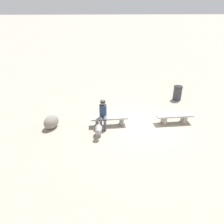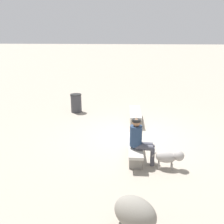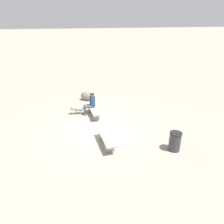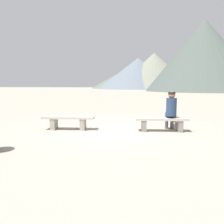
{
  "view_description": "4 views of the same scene",
  "coord_description": "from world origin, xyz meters",
  "px_view_note": "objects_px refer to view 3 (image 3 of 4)",
  "views": [
    {
      "loc": [
        1.89,
        8.69,
        5.1
      ],
      "look_at": [
        1.44,
        0.07,
        0.69
      ],
      "focal_mm": 34.36,
      "sensor_mm": 36.0,
      "label": 1
    },
    {
      "loc": [
        7.79,
        0.16,
        3.3
      ],
      "look_at": [
        0.15,
        -0.74,
        0.89
      ],
      "focal_mm": 38.78,
      "sensor_mm": 36.0,
      "label": 2
    },
    {
      "loc": [
        -9.07,
        1.58,
        5.12
      ],
      "look_at": [
        0.83,
        -0.81,
        0.48
      ],
      "focal_mm": 33.35,
      "sensor_mm": 36.0,
      "label": 3
    },
    {
      "loc": [
        0.8,
        -7.09,
        1.5
      ],
      "look_at": [
        -0.22,
        1.59,
        0.41
      ],
      "focal_mm": 35.8,
      "sensor_mm": 36.0,
      "label": 4
    }
  ],
  "objects_px": {
    "bench_left": "(106,139)",
    "dog": "(77,109)",
    "bench_right": "(94,111)",
    "trash_bin": "(175,141)",
    "boulder": "(87,96)",
    "seated_person": "(91,103)"
  },
  "relations": [
    {
      "from": "bench_right",
      "to": "trash_bin",
      "type": "relative_size",
      "value": 2.04
    },
    {
      "from": "trash_bin",
      "to": "boulder",
      "type": "height_order",
      "value": "trash_bin"
    },
    {
      "from": "dog",
      "to": "seated_person",
      "type": "bearing_deg",
      "value": 167.42
    },
    {
      "from": "bench_right",
      "to": "trash_bin",
      "type": "xyz_separation_m",
      "value": [
        -4.08,
        -2.77,
        0.11
      ]
    },
    {
      "from": "bench_left",
      "to": "trash_bin",
      "type": "distance_m",
      "value": 2.89
    },
    {
      "from": "bench_left",
      "to": "dog",
      "type": "bearing_deg",
      "value": 11.91
    },
    {
      "from": "seated_person",
      "to": "bench_left",
      "type": "bearing_deg",
      "value": -174.92
    },
    {
      "from": "bench_right",
      "to": "dog",
      "type": "bearing_deg",
      "value": 57.71
    },
    {
      "from": "seated_person",
      "to": "trash_bin",
      "type": "bearing_deg",
      "value": -144.71
    },
    {
      "from": "seated_person",
      "to": "boulder",
      "type": "relative_size",
      "value": 1.56
    },
    {
      "from": "dog",
      "to": "trash_bin",
      "type": "xyz_separation_m",
      "value": [
        -4.58,
        -3.67,
        0.08
      ]
    },
    {
      "from": "bench_right",
      "to": "dog",
      "type": "relative_size",
      "value": 2.06
    },
    {
      "from": "bench_left",
      "to": "dog",
      "type": "height_order",
      "value": "dog"
    },
    {
      "from": "bench_left",
      "to": "trash_bin",
      "type": "bearing_deg",
      "value": -114.21
    },
    {
      "from": "boulder",
      "to": "bench_right",
      "type": "bearing_deg",
      "value": -178.46
    },
    {
      "from": "bench_left",
      "to": "trash_bin",
      "type": "xyz_separation_m",
      "value": [
        -1.03,
        -2.7,
        0.11
      ]
    },
    {
      "from": "trash_bin",
      "to": "boulder",
      "type": "xyz_separation_m",
      "value": [
        6.72,
        2.84,
        -0.12
      ]
    },
    {
      "from": "bench_right",
      "to": "seated_person",
      "type": "xyz_separation_m",
      "value": [
        0.29,
        0.12,
        0.42
      ]
    },
    {
      "from": "bench_right",
      "to": "boulder",
      "type": "distance_m",
      "value": 2.64
    },
    {
      "from": "trash_bin",
      "to": "bench_right",
      "type": "bearing_deg",
      "value": 34.17
    },
    {
      "from": "dog",
      "to": "bench_left",
      "type": "bearing_deg",
      "value": 107.55
    },
    {
      "from": "bench_right",
      "to": "dog",
      "type": "distance_m",
      "value": 1.03
    }
  ]
}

